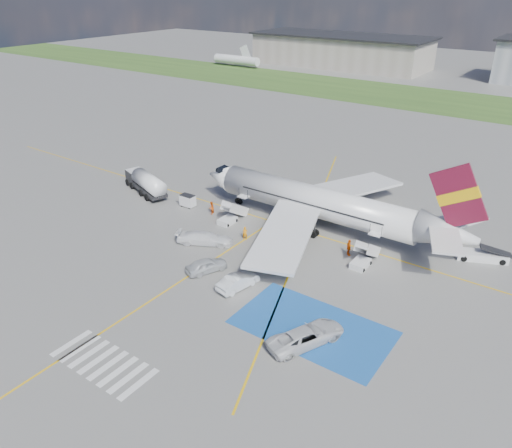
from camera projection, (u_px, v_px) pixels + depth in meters
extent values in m
plane|color=#60605E|center=(249.00, 274.00, 53.23)|extent=(400.00, 400.00, 0.00)
cube|color=#2D4C1E|center=(476.00, 105.00, 122.62)|extent=(400.00, 30.00, 0.01)
cube|color=gold|center=(306.00, 232.00, 61.99)|extent=(120.00, 0.20, 0.01)
cube|color=gold|center=(147.00, 303.00, 48.51)|extent=(0.20, 60.00, 0.01)
cube|color=gold|center=(306.00, 232.00, 61.99)|extent=(20.71, 56.45, 0.01)
cube|color=#194F9A|center=(313.00, 327.00, 45.13)|extent=(14.00, 8.00, 0.01)
cube|color=silver|center=(71.00, 343.00, 43.18)|extent=(0.60, 4.00, 0.01)
cube|color=silver|center=(80.00, 348.00, 42.56)|extent=(0.60, 4.00, 0.01)
cube|color=silver|center=(89.00, 354.00, 41.94)|extent=(0.60, 4.00, 0.01)
cube|color=silver|center=(98.00, 360.00, 41.32)|extent=(0.60, 4.00, 0.01)
cube|color=silver|center=(108.00, 366.00, 40.70)|extent=(0.60, 4.00, 0.01)
cube|color=silver|center=(118.00, 372.00, 40.08)|extent=(0.60, 4.00, 0.01)
cube|color=silver|center=(128.00, 378.00, 39.45)|extent=(0.60, 4.00, 0.01)
cube|color=silver|center=(139.00, 384.00, 38.83)|extent=(0.60, 4.00, 0.01)
cube|color=gray|center=(340.00, 51.00, 174.42)|extent=(60.00, 22.00, 10.00)
cylinder|color=silver|center=(315.00, 202.00, 61.94)|extent=(26.00, 3.90, 3.90)
cone|color=silver|center=(221.00, 176.00, 69.70)|extent=(4.00, 3.90, 3.90)
cube|color=black|center=(224.00, 170.00, 68.92)|extent=(1.67, 1.90, 0.82)
cone|color=silver|center=(448.00, 233.00, 53.38)|extent=(6.50, 3.90, 3.90)
cube|color=silver|center=(285.00, 234.00, 55.48)|extent=(9.86, 15.95, 1.40)
cube|color=silver|center=(352.00, 187.00, 67.90)|extent=(9.86, 15.95, 1.40)
cylinder|color=#38383A|center=(291.00, 233.00, 58.74)|extent=(3.40, 2.10, 2.10)
cylinder|color=#38383A|center=(335.00, 201.00, 66.92)|extent=(3.40, 2.10, 2.10)
cube|color=maroon|center=(458.00, 196.00, 51.26)|extent=(6.62, 0.30, 7.45)
cube|color=#F1B50D|center=(458.00, 196.00, 51.26)|extent=(4.36, 0.40, 3.08)
cube|color=silver|center=(446.00, 241.00, 50.42)|extent=(4.73, 5.95, 0.49)
cube|color=silver|center=(463.00, 218.00, 55.09)|extent=(4.73, 5.95, 0.49)
cube|color=black|center=(308.00, 204.00, 60.35)|extent=(19.50, 0.04, 0.18)
cube|color=black|center=(323.00, 194.00, 63.21)|extent=(19.50, 0.04, 0.18)
cube|color=silver|center=(235.00, 209.00, 64.69)|extent=(1.40, 3.73, 2.32)
cube|color=silver|center=(243.00, 197.00, 65.61)|extent=(1.40, 1.00, 0.12)
cylinder|color=black|center=(239.00, 191.00, 65.73)|extent=(0.06, 0.06, 1.10)
cylinder|color=black|center=(248.00, 194.00, 65.00)|extent=(0.06, 0.06, 1.10)
cube|color=silver|center=(227.00, 221.00, 64.01)|extent=(1.60, 2.40, 0.70)
cube|color=silver|center=(367.00, 249.00, 55.12)|extent=(1.40, 3.73, 2.32)
cube|color=silver|center=(375.00, 234.00, 56.04)|extent=(1.40, 1.00, 0.12)
cylinder|color=black|center=(370.00, 228.00, 56.16)|extent=(0.06, 0.06, 1.10)
cylinder|color=black|center=(382.00, 231.00, 55.43)|extent=(0.06, 0.06, 1.10)
cube|color=silver|center=(360.00, 264.00, 54.44)|extent=(1.60, 2.40, 0.70)
cube|color=black|center=(136.00, 178.00, 75.29)|extent=(3.02, 3.02, 2.37)
cylinder|color=silver|center=(149.00, 182.00, 71.36)|extent=(7.38, 4.56, 2.37)
cube|color=black|center=(150.00, 190.00, 71.89)|extent=(7.38, 4.56, 0.51)
cube|color=silver|center=(188.00, 201.00, 68.46)|extent=(2.09, 1.29, 1.44)
cube|color=black|center=(187.00, 195.00, 68.11)|extent=(1.98, 1.18, 0.12)
cube|color=silver|center=(482.00, 256.00, 55.77)|extent=(5.65, 3.84, 0.90)
cube|color=black|center=(496.00, 251.00, 55.19)|extent=(3.76, 2.67, 1.00)
imported|color=#B6BABE|center=(206.00, 265.00, 53.33)|extent=(3.49, 4.88, 1.54)
imported|color=silver|center=(238.00, 281.00, 50.50)|extent=(2.53, 4.95, 1.56)
imported|color=silver|center=(306.00, 333.00, 42.76)|extent=(4.53, 6.02, 2.05)
imported|color=white|center=(204.00, 236.00, 58.82)|extent=(5.39, 4.10, 1.96)
imported|color=orange|center=(245.00, 233.00, 59.82)|extent=(0.73, 0.63, 1.68)
imported|color=#EE560C|center=(211.00, 208.00, 66.28)|extent=(0.82, 0.97, 1.77)
imported|color=orange|center=(349.00, 248.00, 56.37)|extent=(1.14, 1.18, 1.98)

